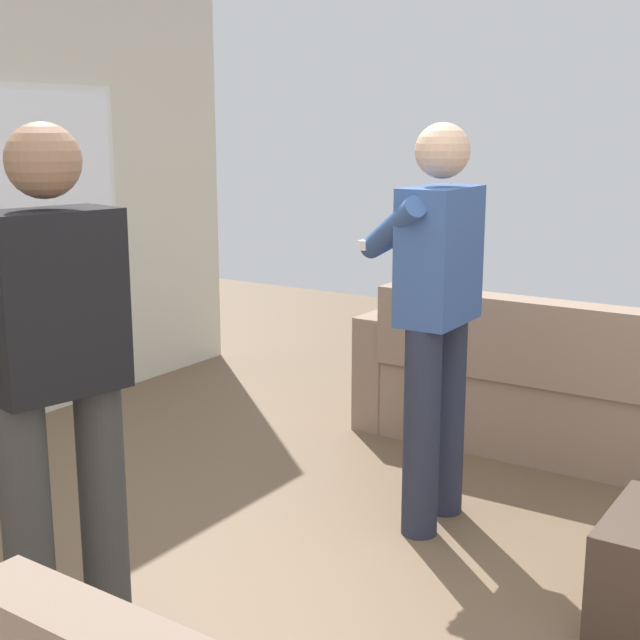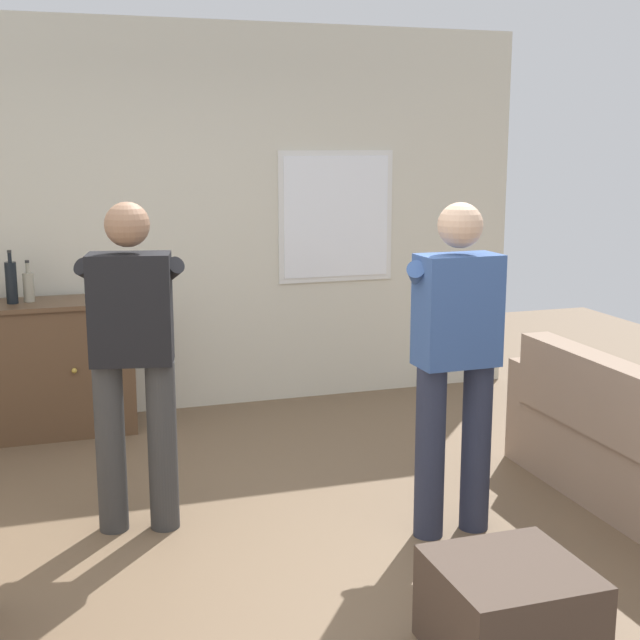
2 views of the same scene
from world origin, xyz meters
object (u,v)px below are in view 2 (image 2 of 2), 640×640
at_px(sideboard_cabinet, 32,369).
at_px(bottle_wine_green, 29,286).
at_px(bottle_liquor_amber, 11,282).
at_px(person_standing_left, 133,351).
at_px(person_standing_right, 455,353).
at_px(ottoman, 509,612).

bearing_deg(sideboard_cabinet, bottle_wine_green, 72.12).
distance_m(sideboard_cabinet, bottle_liquor_amber, 0.61).
distance_m(sideboard_cabinet, bottle_wine_green, 0.56).
bearing_deg(bottle_liquor_amber, person_standing_left, -71.12).
bearing_deg(person_standing_right, sideboard_cabinet, 131.67).
bearing_deg(bottle_liquor_amber, bottle_wine_green, 19.47).
bearing_deg(sideboard_cabinet, ottoman, -63.11).
bearing_deg(ottoman, person_standing_right, 74.83).
xyz_separation_m(sideboard_cabinet, ottoman, (1.71, -3.36, -0.27)).
bearing_deg(person_standing_left, bottle_liquor_amber, 108.88).
height_order(sideboard_cabinet, ottoman, sideboard_cabinet).
bearing_deg(sideboard_cabinet, bottle_liquor_amber, 178.79).
bearing_deg(sideboard_cabinet, person_standing_right, -48.33).
relative_size(bottle_wine_green, person_standing_right, 0.17).
xyz_separation_m(ottoman, person_standing_left, (-1.21, 1.64, 0.74)).
relative_size(sideboard_cabinet, bottle_wine_green, 4.91).
bearing_deg(ottoman, bottle_wine_green, 116.45).
bearing_deg(person_standing_left, sideboard_cabinet, 106.07).
relative_size(sideboard_cabinet, person_standing_left, 0.81).
height_order(bottle_liquor_amber, person_standing_left, person_standing_left).
xyz_separation_m(sideboard_cabinet, person_standing_right, (2.01, -2.25, 0.48)).
xyz_separation_m(bottle_liquor_amber, ottoman, (1.80, -3.37, -0.86)).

